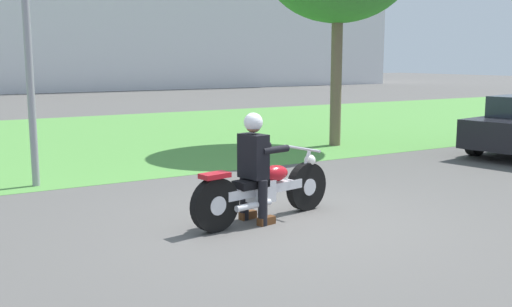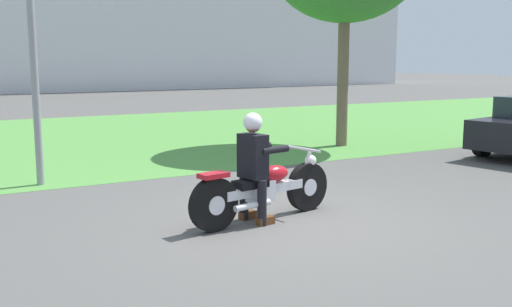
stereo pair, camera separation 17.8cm
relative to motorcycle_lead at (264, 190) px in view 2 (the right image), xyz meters
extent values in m
plane|color=#565451|center=(0.24, -0.23, -0.40)|extent=(120.00, 120.00, 0.00)
cube|color=#549342|center=(0.24, 9.23, -0.40)|extent=(60.00, 12.00, 0.01)
cylinder|color=black|center=(0.77, 0.15, -0.07)|extent=(0.68, 0.24, 0.67)
cylinder|color=silver|center=(0.77, 0.15, -0.07)|extent=(0.25, 0.18, 0.23)
cylinder|color=black|center=(-0.79, -0.15, -0.07)|extent=(0.68, 0.24, 0.67)
cylinder|color=silver|center=(-0.79, -0.15, -0.07)|extent=(0.25, 0.18, 0.23)
cube|color=silver|center=(-0.01, 0.00, 0.01)|extent=(1.27, 0.37, 0.12)
cube|color=silver|center=(-0.06, -0.01, -0.01)|extent=(0.36, 0.30, 0.28)
ellipsoid|color=#B2141E|center=(0.17, 0.03, 0.19)|extent=(0.48, 0.32, 0.22)
cube|color=black|center=(-0.22, -0.04, 0.11)|extent=(0.48, 0.32, 0.10)
cube|color=#B2141E|center=(-0.79, -0.15, 0.29)|extent=(0.39, 0.26, 0.06)
cylinder|color=silver|center=(0.72, 0.14, 0.18)|extent=(0.26, 0.10, 0.53)
cylinder|color=silver|center=(0.67, 0.13, 0.47)|extent=(0.16, 0.66, 0.04)
sphere|color=white|center=(0.83, 0.16, 0.29)|extent=(0.16, 0.16, 0.16)
cylinder|color=silver|center=(-0.28, -0.19, -0.13)|extent=(0.56, 0.18, 0.08)
cylinder|color=black|center=(-0.22, 0.14, -0.11)|extent=(0.12, 0.12, 0.58)
cube|color=#593319|center=(-0.16, 0.16, -0.35)|extent=(0.25, 0.14, 0.10)
cylinder|color=black|center=(-0.15, -0.21, -0.11)|extent=(0.12, 0.12, 0.58)
cube|color=#593319|center=(-0.09, -0.20, -0.35)|extent=(0.25, 0.14, 0.10)
cube|color=black|center=(-0.18, -0.03, 0.46)|extent=(0.29, 0.41, 0.56)
cylinder|color=black|center=(0.00, 0.18, 0.54)|extent=(0.43, 0.17, 0.09)
cylinder|color=black|center=(0.06, -0.16, 0.54)|extent=(0.43, 0.17, 0.09)
sphere|color=#996B4C|center=(-0.18, -0.03, 0.86)|extent=(0.20, 0.20, 0.20)
sphere|color=silver|center=(-0.18, -0.03, 0.89)|extent=(0.24, 0.24, 0.24)
cylinder|color=brown|center=(4.97, 4.87, 1.14)|extent=(0.27, 0.27, 3.07)
cylinder|color=black|center=(6.65, 2.12, -0.08)|extent=(0.67, 0.31, 0.64)
camera|label=1|loc=(-3.88, -6.37, 1.67)|focal=41.47mm
camera|label=2|loc=(-3.73, -6.46, 1.67)|focal=41.47mm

